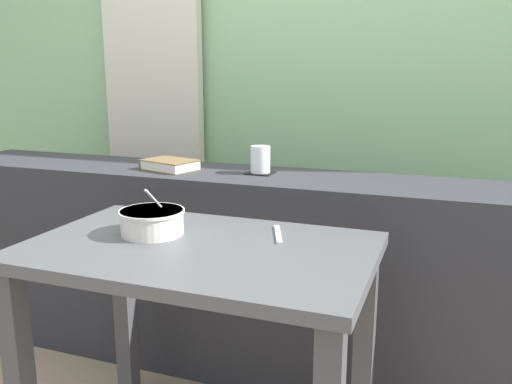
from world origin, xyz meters
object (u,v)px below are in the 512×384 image
object	(u,v)px
soup_bowl	(152,222)
fork_utensil	(278,234)
closed_book	(170,165)
breakfast_table	(200,291)
juice_glass	(260,160)
coaster_square	(260,173)

from	to	relation	value
soup_bowl	fork_utensil	size ratio (longest dim) A/B	1.14
closed_book	breakfast_table	bearing A→B (deg)	-54.83
juice_glass	soup_bowl	distance (m)	0.62
juice_glass	soup_bowl	size ratio (longest dim) A/B	0.53
coaster_square	fork_utensil	size ratio (longest dim) A/B	0.59
closed_book	soup_bowl	world-z (taller)	soup_bowl
soup_bowl	fork_utensil	distance (m)	0.37
juice_glass	closed_book	distance (m)	0.38
coaster_square	closed_book	bearing A→B (deg)	-172.79
breakfast_table	closed_book	distance (m)	0.77
closed_book	soup_bowl	xyz separation A→B (m)	(0.25, -0.55, -0.07)
coaster_square	soup_bowl	size ratio (longest dim) A/B	0.52
coaster_square	closed_book	distance (m)	0.38
soup_bowl	fork_utensil	xyz separation A→B (m)	(0.35, 0.12, -0.03)
fork_utensil	coaster_square	bearing A→B (deg)	94.64
juice_glass	fork_utensil	size ratio (longest dim) A/B	0.60
breakfast_table	closed_book	xyz separation A→B (m)	(-0.42, 0.60, 0.24)
breakfast_table	juice_glass	world-z (taller)	juice_glass
closed_book	coaster_square	bearing A→B (deg)	7.21
fork_utensil	closed_book	bearing A→B (deg)	123.40
breakfast_table	coaster_square	distance (m)	0.68
closed_book	soup_bowl	size ratio (longest dim) A/B	1.25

